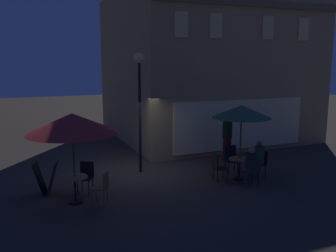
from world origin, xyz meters
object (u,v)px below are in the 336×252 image
Objects in this scene: menu_sandwich_board at (46,178)px; patron_standing_2 at (227,138)px; patio_umbrella_0 at (72,124)px; patron_seated_1 at (258,157)px; cafe_chair_2 at (252,170)px; cafe_chair_3 at (261,161)px; patio_umbrella_1 at (242,112)px; cafe_chair_1 at (86,174)px; street_lamp_near_corner at (139,85)px; cafe_chair_4 at (231,157)px; cafe_table_0 at (75,184)px; cafe_chair_0 at (103,185)px; cafe_chair_5 at (218,165)px; cafe_table_1 at (240,164)px; patron_seated_0 at (250,164)px.

patron_standing_2 is at bearing 25.09° from menu_sandwich_board.
patio_umbrella_0 is 6.30m from patron_seated_1.
cafe_chair_2 reaches higher than cafe_chair_3.
patron_standing_2 is (0.81, 2.12, -1.37)m from patio_umbrella_1.
cafe_chair_1 is 1.02× the size of cafe_chair_2.
street_lamp_near_corner is 4.39× the size of cafe_chair_4.
patron_standing_2 reaches higher than cafe_table_0.
patio_umbrella_0 reaches higher than patio_umbrella_1.
patron_seated_1 is at bearing -0.08° from cafe_table_0.
cafe_chair_1 reaches higher than cafe_chair_0.
menu_sandwich_board is at bearing 177.45° from cafe_chair_5.
patio_umbrella_0 is 1.91m from cafe_chair_1.
cafe_chair_1 is 5.92m from patron_standing_2.
cafe_table_1 is at bearing 0.00° from cafe_chair_4.
cafe_chair_5 is at bearing 172.39° from patio_umbrella_1.
cafe_chair_5 is (-1.64, 0.10, 0.03)m from cafe_chair_3.
cafe_chair_0 is 1.18m from cafe_chair_1.
menu_sandwich_board is at bearing 170.17° from cafe_table_1.
patron_seated_1 is at bearing -45.98° from patron_seated_0.
patron_seated_1 is (0.54, -0.82, 0.15)m from cafe_chair_4.
patio_umbrella_1 is 2.02× the size of patron_seated_1.
cafe_chair_2 is (2.73, -2.85, -2.55)m from street_lamp_near_corner.
patio_umbrella_0 is 2.79× the size of cafe_chair_2.
cafe_chair_5 is at bearing 48.59° from patron_seated_0.
menu_sandwich_board is 6.25m from cafe_chair_4.
cafe_chair_5 is 0.77× the size of patron_seated_0.
cafe_chair_3 is at bearing 4.21° from cafe_chair_5.
patio_umbrella_0 is 6.48m from cafe_chair_3.
patio_umbrella_1 is 1.95m from cafe_chair_3.
cafe_chair_1 is (-4.94, 0.76, -1.73)m from patio_umbrella_1.
cafe_chair_3 is at bearing -0.06° from cafe_table_0.
cafe_table_1 is 0.58× the size of patron_seated_0.
cafe_chair_0 reaches higher than cafe_chair_2.
patio_umbrella_1 is at bearing 0.00° from cafe_chair_3.
cafe_chair_0 is 0.74× the size of patron_seated_0.
patio_umbrella_1 is at bearing -0.00° from cafe_chair_5.
patio_umbrella_0 is 2.76× the size of cafe_chair_0.
cafe_chair_2 is 0.73× the size of patron_seated_0.
cafe_chair_3 is (6.25, -0.01, -1.72)m from patio_umbrella_0.
patio_umbrella_1 is (0.00, -0.00, 1.76)m from cafe_table_1.
patio_umbrella_1 is 5.02m from cafe_chair_0.
cafe_chair_0 is at bearing -30.40° from menu_sandwich_board.
cafe_chair_5 reaches higher than cafe_table_1.
street_lamp_near_corner is 1.65× the size of patio_umbrella_0.
cafe_chair_3 is 1.12m from patron_seated_0.
cafe_chair_2 is 0.50× the size of patron_standing_2.
patron_seated_0 reaches higher than cafe_chair_0.
cafe_table_1 is at bearing -0.15° from patio_umbrella_0.
cafe_chair_2 is at bearing -42.91° from cafe_chair_5.
street_lamp_near_corner is 4.52× the size of cafe_chair_1.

